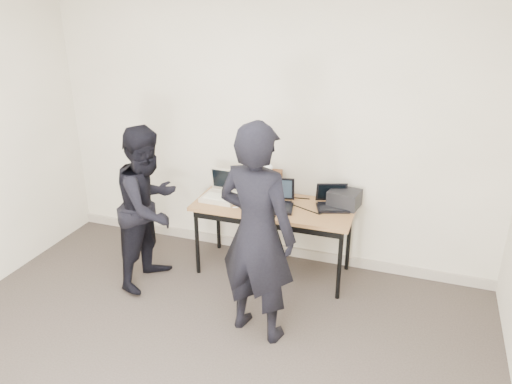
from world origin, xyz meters
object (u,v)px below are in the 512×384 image
at_px(laptop_beige, 222,193).
at_px(laptop_right, 332,202).
at_px(person_typist, 257,234).
at_px(laptop_center, 275,201).
at_px(equipment_box, 344,198).
at_px(person_observer, 149,207).
at_px(desk, 273,211).
at_px(leather_satchel, 263,182).

bearing_deg(laptop_beige, laptop_right, 9.36).
bearing_deg(person_typist, laptop_center, -69.66).
xyz_separation_m(equipment_box, person_observer, (-1.66, -0.69, -0.04)).
xyz_separation_m(desk, laptop_beige, (-0.53, -0.00, 0.11)).
xyz_separation_m(laptop_right, person_typist, (-0.38, -1.05, 0.12)).
distance_m(equipment_box, person_observer, 1.80).
xyz_separation_m(laptop_right, person_observer, (-1.56, -0.64, -0.01)).
height_order(equipment_box, person_observer, person_observer).
height_order(laptop_center, person_typist, person_typist).
relative_size(laptop_center, laptop_right, 1.07).
bearing_deg(leather_satchel, person_observer, -149.02).
distance_m(desk, equipment_box, 0.67).
xyz_separation_m(laptop_beige, leather_satchel, (0.35, 0.23, 0.07)).
bearing_deg(laptop_right, person_observer, -176.62).
bearing_deg(laptop_right, person_typist, -128.66).
bearing_deg(person_observer, person_typist, -103.08).
bearing_deg(laptop_right, laptop_beige, 168.94).
height_order(leather_satchel, equipment_box, leather_satchel).
distance_m(laptop_right, leather_satchel, 0.72).
relative_size(person_typist, person_observer, 1.16).
distance_m(laptop_right, equipment_box, 0.12).
bearing_deg(person_typist, laptop_beige, -41.09).
relative_size(laptop_beige, equipment_box, 1.23).
height_order(desk, equipment_box, equipment_box).
bearing_deg(laptop_center, person_typist, -92.70).
height_order(laptop_center, laptop_right, laptop_center).
bearing_deg(person_observer, equipment_box, -61.27).
height_order(leather_satchel, person_observer, person_observer).
relative_size(laptop_center, person_typist, 0.22).
distance_m(laptop_beige, leather_satchel, 0.42).
bearing_deg(leather_satchel, equipment_box, -11.88).
bearing_deg(equipment_box, laptop_center, -160.57).
bearing_deg(laptop_center, laptop_right, 7.31).
bearing_deg(equipment_box, person_typist, -113.53).
xyz_separation_m(laptop_beige, equipment_box, (1.16, 0.20, 0.03)).
bearing_deg(laptop_beige, person_typist, -51.90).
xyz_separation_m(laptop_right, equipment_box, (0.10, 0.05, 0.03)).
xyz_separation_m(laptop_center, leather_satchel, (-0.20, 0.25, 0.07)).
distance_m(desk, person_typist, 0.95).
relative_size(laptop_right, leather_satchel, 0.94).
distance_m(laptop_center, person_typist, 0.91).
height_order(laptop_right, person_observer, person_observer).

